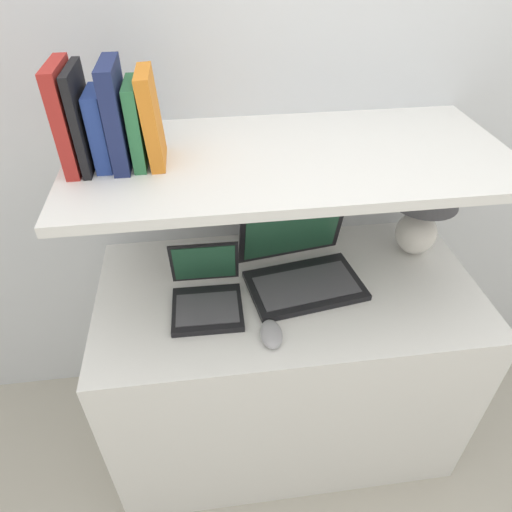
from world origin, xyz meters
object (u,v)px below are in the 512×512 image
router_box (258,233)px  book_black (82,119)px  book_navy (116,116)px  computer_mouse (271,334)px  book_red (67,118)px  book_blue (100,129)px  laptop_large (301,267)px  table_lamp (425,200)px  laptop_small (207,295)px  book_orange (151,119)px  book_green (136,124)px

router_box → book_black: (-0.46, -0.17, 0.51)m
book_black → book_navy: book_navy is taller
computer_mouse → book_red: 0.77m
book_blue → laptop_large: bearing=-3.4°
table_lamp → router_box: (-0.54, 0.10, -0.15)m
book_black → book_navy: (0.08, 0.00, 0.00)m
laptop_large → book_red: size_ratio=1.53×
laptop_large → book_black: book_black is taller
table_lamp → book_black: book_black is taller
computer_mouse → book_navy: (-0.36, 0.27, 0.55)m
table_lamp → computer_mouse: table_lamp is taller
table_lamp → computer_mouse: (-0.56, -0.34, -0.19)m
laptop_small → book_orange: book_orange is taller
laptop_large → book_red: (-0.61, 0.03, 0.51)m
book_red → book_orange: 0.20m
laptop_small → book_orange: bearing=132.2°
book_navy → book_orange: size_ratio=1.09×
table_lamp → laptop_large: 0.46m
computer_mouse → book_red: (-0.47, 0.27, 0.55)m
router_box → table_lamp: bearing=-10.8°
book_red → book_navy: 0.12m
laptop_small → computer_mouse: (0.17, -0.16, -0.02)m
laptop_small → book_navy: size_ratio=0.92×
laptop_small → book_blue: 0.55m
book_orange → laptop_small: bearing=-47.8°
router_box → book_navy: 0.66m
laptop_large → book_blue: (-0.53, 0.03, 0.48)m
book_red → book_black: size_ratio=1.04×
laptop_small → book_black: bearing=157.9°
laptop_large → router_box: 0.23m
table_lamp → book_red: (-1.03, -0.07, 0.36)m
book_green → book_blue: bearing=180.0°
laptop_large → book_green: (-0.44, 0.03, 0.49)m
book_red → book_blue: (0.07, 0.00, -0.03)m
book_red → book_black: book_red is taller
table_lamp → book_orange: bearing=-175.3°
laptop_large → router_box: (-0.11, 0.20, 0.00)m
computer_mouse → book_orange: (-0.27, 0.27, 0.54)m
laptop_small → book_navy: (-0.18, 0.11, 0.53)m
computer_mouse → book_navy: bearing=142.6°
laptop_small → book_navy: 0.57m
router_box → book_blue: (-0.42, -0.17, 0.48)m
table_lamp → laptop_large: bearing=-166.8°
laptop_small → computer_mouse: laptop_small is taller
laptop_small → book_black: book_black is taller
book_navy → book_green: 0.05m
book_orange → book_navy: bearing=180.0°
book_black → book_green: bearing=0.0°
laptop_large → book_black: 0.77m
book_orange → router_box: bearing=29.9°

